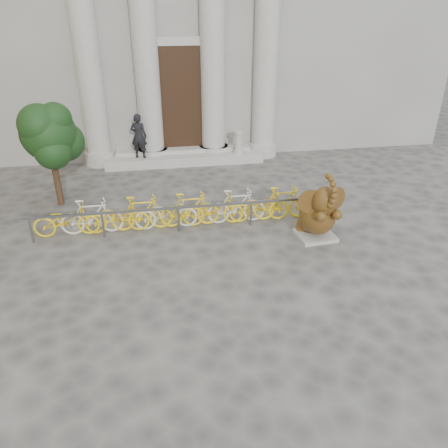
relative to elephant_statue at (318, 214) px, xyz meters
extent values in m
plane|color=#474442|center=(-2.88, -2.72, -0.70)|extent=(80.00, 80.00, 0.00)
cube|color=black|center=(-2.88, 7.20, 1.60)|extent=(2.40, 0.16, 4.00)
cylinder|color=#A8A59E|center=(-6.08, 7.08, 3.30)|extent=(0.90, 0.90, 8.00)
cylinder|color=#A8A59E|center=(-4.08, 7.08, 3.30)|extent=(0.90, 0.90, 8.00)
cylinder|color=#A8A59E|center=(-1.68, 7.08, 3.30)|extent=(0.90, 0.90, 8.00)
cylinder|color=#A8A59E|center=(0.32, 7.08, 3.30)|extent=(0.90, 0.90, 8.00)
cube|color=#A8A59E|center=(-2.88, 6.68, -0.52)|extent=(6.00, 1.20, 0.36)
cube|color=#A8A59E|center=(0.00, 0.03, -0.65)|extent=(1.03, 0.94, 0.10)
ellipsoid|color=black|center=(-0.02, 0.24, -0.31)|extent=(0.87, 0.83, 0.62)
ellipsoid|color=black|center=(0.00, 0.05, -0.05)|extent=(1.01, 1.22, 1.00)
cylinder|color=black|center=(-0.29, 0.35, -0.48)|extent=(0.31, 0.31, 0.25)
cylinder|color=black|center=(0.23, 0.39, -0.48)|extent=(0.31, 0.31, 0.25)
cylinder|color=black|center=(-0.18, -0.35, 0.15)|extent=(0.28, 0.59, 0.38)
cylinder|color=black|center=(0.24, -0.32, 0.15)|extent=(0.28, 0.59, 0.38)
ellipsoid|color=black|center=(0.02, -0.29, 0.49)|extent=(0.70, 0.67, 0.77)
cylinder|color=black|center=(-0.31, -0.21, 0.45)|extent=(0.65, 0.20, 0.65)
cylinder|color=black|center=(0.34, -0.15, 0.45)|extent=(0.62, 0.30, 0.65)
cone|color=beige|center=(-0.08, -0.50, 0.34)|extent=(0.14, 0.23, 0.10)
cone|color=beige|center=(0.15, -0.48, 0.34)|extent=(0.11, 0.23, 0.10)
cube|color=slate|center=(-3.55, 1.00, 0.00)|extent=(8.00, 0.06, 0.06)
cylinder|color=slate|center=(-7.35, 1.00, -0.35)|extent=(0.06, 0.06, 0.70)
cylinder|color=slate|center=(-5.55, 1.00, -0.35)|extent=(0.06, 0.06, 0.70)
cylinder|color=slate|center=(-3.55, 1.00, -0.35)|extent=(0.06, 0.06, 0.70)
cylinder|color=slate|center=(-1.55, 1.00, -0.35)|extent=(0.06, 0.06, 0.70)
cylinder|color=slate|center=(0.25, 1.00, -0.35)|extent=(0.06, 0.06, 0.70)
imported|color=yellow|center=(-6.50, 1.25, -0.20)|extent=(1.70, 0.50, 1.00)
imported|color=silver|center=(-5.84, 1.25, -0.20)|extent=(1.66, 0.47, 1.00)
imported|color=yellow|center=(-5.19, 1.25, -0.20)|extent=(1.70, 0.50, 1.00)
imported|color=yellow|center=(-4.53, 1.25, -0.20)|extent=(1.66, 0.47, 1.00)
imported|color=silver|center=(-3.87, 1.25, -0.20)|extent=(1.70, 0.50, 1.00)
imported|color=yellow|center=(-3.22, 1.25, -0.20)|extent=(1.66, 0.47, 1.00)
imported|color=yellow|center=(-2.56, 1.25, -0.20)|extent=(1.70, 0.50, 1.00)
imported|color=silver|center=(-1.90, 1.25, -0.20)|extent=(1.66, 0.47, 1.00)
imported|color=yellow|center=(-1.25, 1.25, -0.20)|extent=(1.70, 0.50, 1.00)
imported|color=yellow|center=(-0.59, 1.25, -0.20)|extent=(1.66, 0.47, 1.00)
cylinder|color=#332114|center=(-7.01, 3.40, 0.25)|extent=(0.19, 0.19, 1.91)
sphere|color=black|center=(-7.01, 3.40, 1.52)|extent=(1.59, 1.59, 1.59)
sphere|color=black|center=(-6.64, 3.61, 1.21)|extent=(1.17, 1.17, 1.17)
sphere|color=black|center=(-7.33, 3.66, 1.31)|extent=(1.06, 1.06, 1.06)
sphere|color=black|center=(-6.91, 3.08, 1.10)|extent=(1.06, 1.06, 1.06)
sphere|color=black|center=(-7.17, 3.18, 1.84)|extent=(1.17, 1.17, 1.17)
sphere|color=black|center=(-6.75, 3.29, 1.95)|extent=(0.95, 0.95, 0.95)
imported|color=black|center=(-4.55, 6.48, 0.48)|extent=(0.69, 0.56, 1.64)
cylinder|color=#A8A59E|center=(-0.83, 6.38, -0.29)|extent=(0.36, 0.36, 0.11)
cylinder|color=#A8A59E|center=(-0.83, 6.38, 0.07)|extent=(0.25, 0.25, 0.81)
cylinder|color=#A8A59E|center=(-0.83, 6.38, 0.50)|extent=(0.36, 0.36, 0.09)
camera|label=1|loc=(-4.14, -9.61, 4.91)|focal=35.00mm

